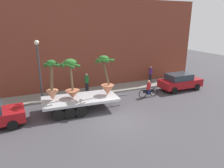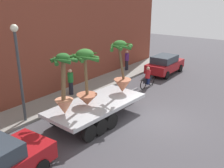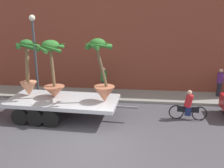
{
  "view_description": "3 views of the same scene",
  "coord_description": "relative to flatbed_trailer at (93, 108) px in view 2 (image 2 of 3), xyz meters",
  "views": [
    {
      "loc": [
        -5.29,
        -11.26,
        6.33
      ],
      "look_at": [
        0.84,
        3.15,
        1.53
      ],
      "focal_mm": 32.97,
      "sensor_mm": 36.0,
      "label": 1
    },
    {
      "loc": [
        -10.92,
        -5.24,
        6.1
      ],
      "look_at": [
        -0.64,
        2.55,
        1.65
      ],
      "focal_mm": 40.1,
      "sensor_mm": 36.0,
      "label": 2
    },
    {
      "loc": [
        1.8,
        -8.77,
        5.11
      ],
      "look_at": [
        0.5,
        2.58,
        1.82
      ],
      "focal_mm": 40.08,
      "sensor_mm": 36.0,
      "label": 3
    }
  ],
  "objects": [
    {
      "name": "ground_plane",
      "position": [
        2.18,
        -2.58,
        -0.76
      ],
      "size": [
        60.0,
        60.0,
        0.0
      ],
      "primitive_type": "plane",
      "color": "#423F44"
    },
    {
      "name": "sidewalk",
      "position": [
        2.18,
        3.52,
        -0.69
      ],
      "size": [
        24.0,
        2.2,
        0.15
      ],
      "primitive_type": "cube",
      "color": "gray",
      "rests_on": "ground"
    },
    {
      "name": "building_facade",
      "position": [
        2.18,
        5.22,
        3.41
      ],
      "size": [
        24.0,
        1.2,
        8.34
      ],
      "primitive_type": "cube",
      "color": "brown",
      "rests_on": "ground"
    },
    {
      "name": "flatbed_trailer",
      "position": [
        0.0,
        0.0,
        0.0
      ],
      "size": [
        6.45,
        2.73,
        0.98
      ],
      "color": "#B7BABF",
      "rests_on": "ground"
    },
    {
      "name": "potted_palm_rear",
      "position": [
        -1.61,
        0.31,
        1.47
      ],
      "size": [
        1.25,
        1.29,
        2.87
      ],
      "color": "tan",
      "rests_on": "flatbed_trailer"
    },
    {
      "name": "potted_palm_middle",
      "position": [
        2.23,
        -0.18,
        1.5
      ],
      "size": [
        1.46,
        1.41,
        3.01
      ],
      "color": "#B26647",
      "rests_on": "flatbed_trailer"
    },
    {
      "name": "potted_palm_front",
      "position": [
        -0.28,
        0.19,
        1.66
      ],
      "size": [
        1.63,
        1.7,
        2.87
      ],
      "color": "#B26647",
      "rests_on": "flatbed_trailer"
    },
    {
      "name": "cyclist",
      "position": [
        6.39,
        0.44,
        -0.09
      ],
      "size": [
        1.84,
        0.36,
        1.54
      ],
      "color": "black",
      "rests_on": "ground"
    },
    {
      "name": "parked_car",
      "position": [
        10.23,
        0.96,
        0.06
      ],
      "size": [
        4.1,
        1.85,
        1.58
      ],
      "color": "maroon",
      "rests_on": "ground"
    },
    {
      "name": "pedestrian_near_gate",
      "position": [
        8.82,
        3.88,
        0.28
      ],
      "size": [
        0.36,
        0.36,
        1.71
      ],
      "color": "black",
      "rests_on": "sidewalk"
    },
    {
      "name": "pedestrian_far_left",
      "position": [
        1.77,
        3.47,
        0.28
      ],
      "size": [
        0.36,
        0.36,
        1.71
      ],
      "color": "black",
      "rests_on": "sidewalk"
    },
    {
      "name": "street_lamp",
      "position": [
        -2.21,
        2.72,
        2.47
      ],
      "size": [
        0.36,
        0.36,
        4.83
      ],
      "color": "#383D42",
      "rests_on": "sidewalk"
    }
  ]
}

